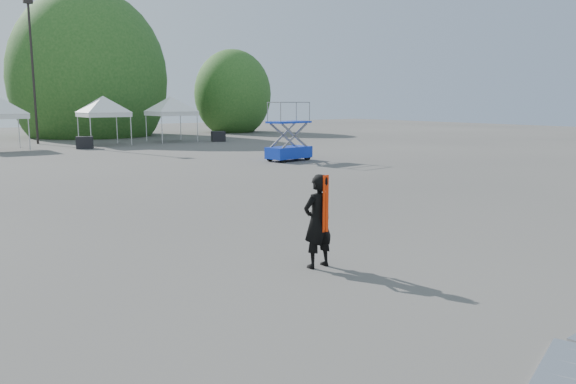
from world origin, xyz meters
TOP-DOWN VIEW (x-y plane):
  - ground at (0.00, 0.00)m, footprint 120.00×120.00m
  - light_pole_east at (3.00, 32.00)m, footprint 0.60×0.25m
  - tree_mid_e at (9.00, 39.00)m, footprint 5.12×5.12m
  - tree_far_e at (22.00, 37.00)m, footprint 3.84×3.84m
  - tent_f at (6.42, 28.07)m, footprint 4.11×4.11m
  - tent_g at (11.54, 28.43)m, footprint 4.24×4.24m
  - man at (-0.06, -2.56)m, footprint 0.63×0.42m
  - scissor_lift at (10.50, 12.51)m, footprint 2.40×1.42m
  - crate_mid at (4.43, 26.00)m, footprint 1.21×1.09m
  - crate_east at (14.39, 26.54)m, footprint 1.17×1.04m

SIDE VIEW (x-z plane):
  - ground at x=0.00m, z-range 0.00..0.00m
  - crate_east at x=14.39m, z-range 0.00..0.76m
  - crate_mid at x=4.43m, z-range 0.00..0.77m
  - man at x=-0.06m, z-range 0.00..1.72m
  - scissor_lift at x=10.50m, z-range 0.01..2.96m
  - tent_f at x=6.42m, z-range 1.12..5.00m
  - tent_g at x=11.54m, z-range 1.12..5.00m
  - tree_far_e at x=22.00m, z-range 0.70..6.55m
  - tree_mid_e at x=9.00m, z-range 0.94..8.74m
  - light_pole_east at x=3.00m, z-range 0.62..10.42m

